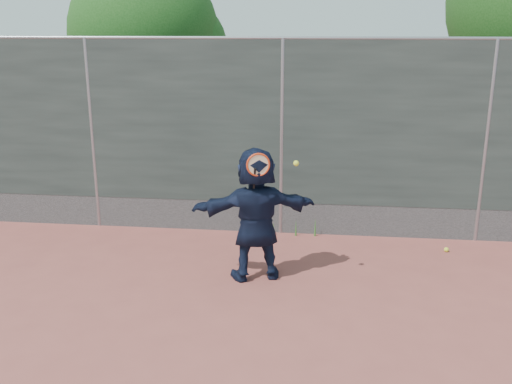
# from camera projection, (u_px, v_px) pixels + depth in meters

# --- Properties ---
(ground) EXTENTS (80.00, 80.00, 0.00)m
(ground) POSITION_uv_depth(u_px,v_px,m) (255.00, 351.00, 5.76)
(ground) COLOR #9E4C42
(ground) RESTS_ON ground
(player) EXTENTS (1.69, 0.96, 1.74)m
(player) POSITION_uv_depth(u_px,v_px,m) (256.00, 214.00, 7.24)
(player) COLOR #121A32
(player) RESTS_ON ground
(ball_ground) EXTENTS (0.07, 0.07, 0.07)m
(ball_ground) POSITION_uv_depth(u_px,v_px,m) (446.00, 250.00, 8.30)
(ball_ground) COLOR #E9F436
(ball_ground) RESTS_ON ground
(fence) EXTENTS (20.00, 0.06, 3.03)m
(fence) POSITION_uv_depth(u_px,v_px,m) (282.00, 134.00, 8.66)
(fence) COLOR #38423D
(fence) RESTS_ON ground
(swing_action) EXTENTS (0.63, 0.14, 0.51)m
(swing_action) POSITION_uv_depth(u_px,v_px,m) (262.00, 166.00, 6.86)
(swing_action) COLOR red
(swing_action) RESTS_ON ground
(tree_left) EXTENTS (3.15, 3.00, 4.53)m
(tree_left) POSITION_uv_depth(u_px,v_px,m) (153.00, 38.00, 11.50)
(tree_left) COLOR #382314
(tree_left) RESTS_ON ground
(weed_clump) EXTENTS (0.68, 0.07, 0.30)m
(weed_clump) POSITION_uv_depth(u_px,v_px,m) (299.00, 228.00, 8.92)
(weed_clump) COLOR #387226
(weed_clump) RESTS_ON ground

